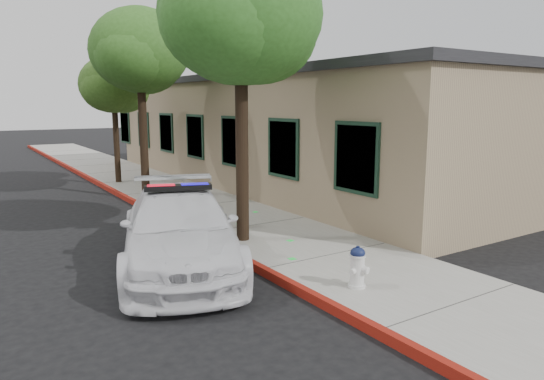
{
  "coord_description": "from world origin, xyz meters",
  "views": [
    {
      "loc": [
        -4.64,
        -7.48,
        3.19
      ],
      "look_at": [
        1.07,
        1.34,
        1.35
      ],
      "focal_mm": 32.57,
      "sensor_mm": 36.0,
      "label": 1
    }
  ],
  "objects_px": {
    "clapboard_building": "(286,130)",
    "street_tree_far": "(115,87)",
    "police_car": "(179,229)",
    "street_tree_mid": "(139,55)",
    "fire_hydrant": "(358,267)",
    "street_tree_near": "(241,21)"
  },
  "relations": [
    {
      "from": "street_tree_mid",
      "to": "street_tree_far",
      "type": "xyz_separation_m",
      "value": [
        0.05,
        3.26,
        -0.94
      ]
    },
    {
      "from": "police_car",
      "to": "fire_hydrant",
      "type": "relative_size",
      "value": 8.05
    },
    {
      "from": "street_tree_far",
      "to": "street_tree_mid",
      "type": "bearing_deg",
      "value": -90.92
    },
    {
      "from": "street_tree_near",
      "to": "police_car",
      "type": "bearing_deg",
      "value": -161.68
    },
    {
      "from": "police_car",
      "to": "street_tree_near",
      "type": "distance_m",
      "value": 4.53
    },
    {
      "from": "fire_hydrant",
      "to": "street_tree_near",
      "type": "distance_m",
      "value": 5.69
    },
    {
      "from": "street_tree_near",
      "to": "street_tree_mid",
      "type": "bearing_deg",
      "value": 90.1
    },
    {
      "from": "police_car",
      "to": "street_tree_mid",
      "type": "xyz_separation_m",
      "value": [
        1.76,
        7.27,
        3.98
      ]
    },
    {
      "from": "fire_hydrant",
      "to": "street_tree_mid",
      "type": "relative_size",
      "value": 0.12
    },
    {
      "from": "fire_hydrant",
      "to": "street_tree_mid",
      "type": "bearing_deg",
      "value": 72.26
    },
    {
      "from": "fire_hydrant",
      "to": "street_tree_far",
      "type": "height_order",
      "value": "street_tree_far"
    },
    {
      "from": "police_car",
      "to": "fire_hydrant",
      "type": "bearing_deg",
      "value": -38.4
    },
    {
      "from": "fire_hydrant",
      "to": "street_tree_mid",
      "type": "height_order",
      "value": "street_tree_mid"
    },
    {
      "from": "clapboard_building",
      "to": "police_car",
      "type": "xyz_separation_m",
      "value": [
        -7.75,
        -7.62,
        -1.35
      ]
    },
    {
      "from": "clapboard_building",
      "to": "street_tree_far",
      "type": "relative_size",
      "value": 4.3
    },
    {
      "from": "clapboard_building",
      "to": "street_tree_far",
      "type": "xyz_separation_m",
      "value": [
        -5.94,
        2.91,
        1.68
      ]
    },
    {
      "from": "police_car",
      "to": "street_tree_mid",
      "type": "relative_size",
      "value": 0.94
    },
    {
      "from": "fire_hydrant",
      "to": "street_tree_far",
      "type": "distance_m",
      "value": 13.95
    },
    {
      "from": "street_tree_near",
      "to": "fire_hydrant",
      "type": "bearing_deg",
      "value": -87.89
    },
    {
      "from": "fire_hydrant",
      "to": "street_tree_far",
      "type": "xyz_separation_m",
      "value": [
        -0.09,
        13.55,
        3.3
      ]
    },
    {
      "from": "clapboard_building",
      "to": "police_car",
      "type": "distance_m",
      "value": 10.96
    },
    {
      "from": "clapboard_building",
      "to": "fire_hydrant",
      "type": "distance_m",
      "value": 12.25
    }
  ]
}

